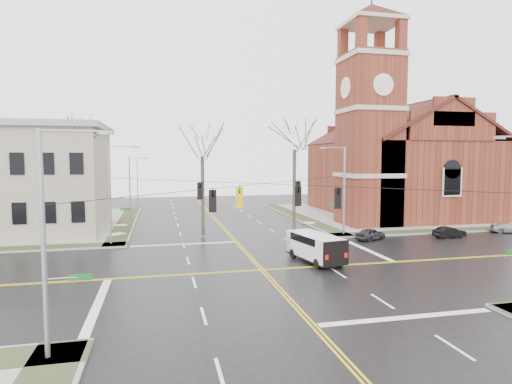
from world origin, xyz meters
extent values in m
plane|color=black|center=(0.00, 0.00, 0.00)|extent=(120.00, 120.00, 0.00)
cube|color=gray|center=(25.00, 25.00, 0.07)|extent=(30.00, 30.00, 0.15)
cube|color=#2E391F|center=(11.20, 25.00, 0.15)|extent=(2.00, 30.00, 0.02)
cube|color=#2E391F|center=(25.00, 11.20, 0.15)|extent=(30.00, 2.00, 0.02)
cube|color=gray|center=(-25.00, 25.00, 0.07)|extent=(30.00, 30.00, 0.15)
cube|color=#2E391F|center=(-11.20, 25.00, 0.15)|extent=(2.00, 30.00, 0.02)
cube|color=gold|center=(-0.12, 0.00, 0.01)|extent=(0.12, 100.00, 0.01)
cube|color=gold|center=(0.12, 0.00, 0.01)|extent=(0.12, 100.00, 0.01)
cube|color=gold|center=(0.00, -0.12, 0.01)|extent=(100.00, 0.12, 0.01)
cube|color=gold|center=(0.00, 0.12, 0.01)|extent=(100.00, 0.12, 0.01)
cube|color=silver|center=(5.00, -10.50, 0.01)|extent=(9.50, 0.50, 0.01)
cube|color=silver|center=(-5.00, 10.50, 0.01)|extent=(9.50, 0.50, 0.01)
cube|color=silver|center=(-10.50, -5.00, 0.01)|extent=(0.50, 9.50, 0.01)
cube|color=silver|center=(10.50, 5.00, 0.01)|extent=(0.50, 9.50, 0.01)
cube|color=maroon|center=(17.00, 17.00, 10.00)|extent=(6.00, 6.00, 20.00)
cube|color=#C0AF94|center=(17.00, 17.00, 19.50)|extent=(6.30, 6.30, 0.50)
cylinder|color=silver|center=(17.00, 13.95, 16.00)|extent=(2.40, 0.15, 2.40)
cylinder|color=silver|center=(13.95, 17.00, 16.00)|extent=(0.15, 2.40, 2.40)
cone|color=#371311|center=(17.00, 17.00, 24.60)|extent=(12.16, 12.16, 2.00)
cube|color=maroon|center=(26.00, 26.00, 5.00)|extent=(18.00, 24.00, 10.00)
cube|color=maroon|center=(16.80, 20.00, 2.20)|extent=(2.00, 5.00, 4.40)
cube|color=gray|center=(-22.00, 20.00, 5.50)|extent=(18.00, 14.00, 11.00)
cylinder|color=gray|center=(11.50, 11.50, 4.65)|extent=(0.20, 0.20, 9.00)
cylinder|color=gray|center=(10.90, 11.50, 3.30)|extent=(1.20, 0.06, 0.06)
cube|color=#105D1B|center=(10.20, 11.50, 3.30)|extent=(0.90, 0.04, 0.25)
cylinder|color=gray|center=(10.30, 11.50, 9.05)|extent=(2.40, 0.08, 0.08)
cube|color=gray|center=(9.10, 11.50, 9.00)|extent=(0.50, 0.22, 0.15)
cylinder|color=gray|center=(-11.50, 11.50, 4.65)|extent=(0.20, 0.20, 9.00)
cylinder|color=gray|center=(-10.90, 11.50, 3.30)|extent=(1.20, 0.06, 0.06)
cube|color=#105D1B|center=(-10.20, 11.50, 3.30)|extent=(0.90, 0.04, 0.25)
cylinder|color=gray|center=(-10.30, 11.50, 9.05)|extent=(2.40, 0.08, 0.08)
cube|color=gray|center=(-9.10, 11.50, 9.00)|extent=(0.50, 0.22, 0.15)
cube|color=gray|center=(9.10, -11.50, 9.00)|extent=(0.50, 0.22, 0.15)
cylinder|color=gray|center=(-11.50, -11.50, 4.65)|extent=(0.20, 0.20, 9.00)
cylinder|color=gray|center=(-10.90, -11.50, 3.30)|extent=(1.20, 0.06, 0.06)
cube|color=#105D1B|center=(-10.20, -11.50, 3.30)|extent=(0.90, 0.04, 0.25)
cylinder|color=gray|center=(-10.30, -11.50, 9.05)|extent=(2.40, 0.08, 0.08)
cube|color=gray|center=(-9.10, -11.50, 9.00)|extent=(0.50, 0.22, 0.15)
cylinder|color=black|center=(0.00, 0.00, 6.20)|extent=(23.02, 23.02, 0.03)
cylinder|color=black|center=(0.00, 0.00, 6.20)|extent=(23.02, 23.02, 0.03)
imported|color=black|center=(-4.00, -4.00, 5.45)|extent=(0.21, 0.26, 1.30)
imported|color=black|center=(4.00, 4.00, 5.45)|extent=(0.21, 0.26, 1.30)
imported|color=yellow|center=(-2.00, -2.00, 5.45)|extent=(0.21, 0.26, 1.30)
imported|color=black|center=(-4.00, 4.00, 5.45)|extent=(0.21, 0.26, 1.30)
imported|color=black|center=(4.00, -4.00, 5.45)|extent=(0.21, 0.26, 1.30)
imported|color=black|center=(2.00, -2.00, 5.45)|extent=(0.21, 0.26, 1.30)
cylinder|color=gray|center=(-10.80, 28.00, 4.10)|extent=(0.16, 0.16, 8.00)
cylinder|color=gray|center=(-9.80, 28.00, 8.00)|extent=(2.00, 0.07, 0.07)
cube|color=gray|center=(-8.80, 28.00, 7.95)|extent=(0.45, 0.20, 0.13)
cylinder|color=gray|center=(-10.80, 48.00, 4.10)|extent=(0.16, 0.16, 8.00)
cylinder|color=gray|center=(-9.80, 48.00, 8.00)|extent=(2.00, 0.07, 0.07)
cube|color=gray|center=(-8.80, 48.00, 7.95)|extent=(0.45, 0.20, 0.13)
cube|color=white|center=(4.57, 1.38, 1.25)|extent=(3.14, 5.81, 1.76)
cube|color=white|center=(4.13, 3.62, 0.99)|extent=(2.27, 1.33, 1.25)
cube|color=black|center=(4.06, 3.98, 1.56)|extent=(1.91, 0.49, 0.83)
cube|color=black|center=(4.53, 1.58, 1.82)|extent=(2.83, 4.08, 0.57)
cube|color=#B70C0A|center=(4.31, -1.53, 1.04)|extent=(0.26, 0.12, 0.35)
cube|color=#B70C0A|center=(5.90, -1.21, 1.04)|extent=(0.26, 0.12, 0.35)
cube|color=black|center=(4.57, 1.38, 0.34)|extent=(3.21, 5.87, 0.10)
cylinder|color=black|center=(3.28, 2.98, 0.37)|extent=(0.41, 0.79, 0.75)
cylinder|color=black|center=(5.16, 3.35, 0.37)|extent=(0.41, 0.79, 0.75)
cylinder|color=black|center=(3.98, -0.59, 0.37)|extent=(0.41, 0.79, 0.75)
cylinder|color=black|center=(5.86, -0.22, 0.37)|extent=(0.41, 0.79, 0.75)
imported|color=black|center=(12.98, 8.55, 0.59)|extent=(3.70, 2.71, 1.17)
imported|color=black|center=(21.35, 7.93, 0.55)|extent=(3.44, 1.46, 1.10)
imported|color=gray|center=(29.34, 8.88, 0.53)|extent=(3.91, 2.82, 1.05)
cylinder|color=#31291F|center=(-14.27, 13.73, 4.46)|extent=(0.36, 0.36, 8.61)
cylinder|color=#31291F|center=(-2.81, 13.91, 4.15)|extent=(0.36, 0.36, 8.01)
cylinder|color=#31291F|center=(6.96, 14.17, 4.52)|extent=(0.36, 0.36, 8.74)
camera|label=1|loc=(-7.08, -29.23, 8.02)|focal=30.00mm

